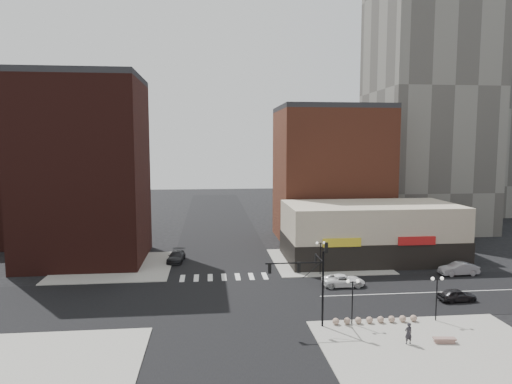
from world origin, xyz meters
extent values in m
plane|color=black|center=(0.00, 0.00, 0.00)|extent=(240.00, 240.00, 0.00)
cube|color=black|center=(0.00, 0.00, 0.01)|extent=(200.00, 14.00, 0.02)
cube|color=black|center=(0.00, 0.00, 0.01)|extent=(14.00, 200.00, 0.02)
cube|color=gray|center=(-14.50, 14.50, 0.06)|extent=(15.00, 15.00, 0.12)
cube|color=gray|center=(14.50, 14.50, 0.06)|extent=(15.00, 15.00, 0.12)
cube|color=gray|center=(16.00, -14.00, 0.06)|extent=(18.00, 14.00, 0.12)
cube|color=gray|center=(-14.50, -14.50, 0.06)|extent=(15.00, 15.00, 0.12)
cube|color=#351410|center=(-19.00, 18.50, 12.50)|extent=(16.00, 15.00, 25.00)
cube|color=#351410|center=(-32.00, 34.00, 6.00)|extent=(20.00, 18.00, 12.00)
cube|color=brown|center=(19.00, 29.50, 11.00)|extent=(18.00, 15.00, 22.00)
cube|color=#47443F|center=(60.00, 56.00, 41.00)|extent=(18.00, 18.00, 82.00)
cube|color=#BCAD95|center=(21.00, 15.00, 4.00)|extent=(24.00, 12.00, 8.00)
cube|color=black|center=(21.00, 15.00, 1.70)|extent=(24.20, 12.20, 3.40)
cylinder|color=black|center=(8.20, -8.20, 3.50)|extent=(0.18, 0.18, 7.00)
cylinder|color=black|center=(5.60, -8.20, 6.00)|extent=(5.20, 0.11, 0.11)
cylinder|color=black|center=(7.20, -8.20, 5.30)|extent=(1.72, 0.06, 1.46)
cylinder|color=black|center=(8.20, -6.70, 6.00)|extent=(0.11, 3.00, 0.11)
cube|color=black|center=(3.40, -8.20, 5.60)|extent=(0.28, 0.18, 0.95)
sphere|color=red|center=(3.40, -8.20, 5.90)|extent=(0.16, 0.16, 0.16)
cube|color=black|center=(6.00, -8.20, 5.60)|extent=(0.28, 0.18, 0.95)
sphere|color=red|center=(6.00, -8.20, 5.90)|extent=(0.16, 0.16, 0.16)
cube|color=black|center=(8.20, -5.40, 5.60)|extent=(0.18, 0.28, 0.95)
sphere|color=red|center=(8.20, -5.40, 5.90)|extent=(0.16, 0.16, 0.16)
cube|color=black|center=(8.45, -8.20, 7.30)|extent=(0.28, 0.18, 0.95)
sphere|color=red|center=(8.45, -8.20, 7.60)|extent=(0.16, 0.16, 0.16)
cylinder|color=black|center=(11.00, -8.00, 2.12)|extent=(0.11, 0.11, 4.00)
cylinder|color=black|center=(11.00, -8.00, 4.02)|extent=(0.90, 0.06, 0.06)
sphere|color=white|center=(10.55, -8.00, 4.12)|extent=(0.32, 0.32, 0.32)
sphere|color=white|center=(11.45, -8.00, 4.12)|extent=(0.32, 0.32, 0.32)
cylinder|color=black|center=(19.00, -8.00, 2.12)|extent=(0.11, 0.11, 4.00)
cylinder|color=black|center=(19.00, -8.00, 4.02)|extent=(0.90, 0.06, 0.06)
sphere|color=white|center=(18.55, -8.00, 4.12)|extent=(0.32, 0.32, 0.32)
sphere|color=white|center=(19.45, -8.00, 4.12)|extent=(0.32, 0.32, 0.32)
cylinder|color=black|center=(12.00, 8.00, 2.12)|extent=(0.11, 0.11, 4.00)
cylinder|color=black|center=(12.00, 8.00, 4.02)|extent=(0.90, 0.06, 0.06)
sphere|color=white|center=(11.55, 8.00, 4.12)|extent=(0.32, 0.32, 0.32)
sphere|color=white|center=(12.45, 8.00, 4.12)|extent=(0.32, 0.32, 0.32)
sphere|color=#8B6F60|center=(9.50, -8.00, 0.42)|extent=(0.61, 0.61, 0.61)
sphere|color=#8B6F60|center=(10.55, -8.00, 0.42)|extent=(0.61, 0.61, 0.61)
sphere|color=#8B6F60|center=(11.60, -8.00, 0.42)|extent=(0.61, 0.61, 0.61)
sphere|color=#8B6F60|center=(12.65, -8.00, 0.42)|extent=(0.61, 0.61, 0.61)
sphere|color=#8B6F60|center=(13.70, -8.00, 0.42)|extent=(0.61, 0.61, 0.61)
sphere|color=#8B6F60|center=(14.75, -8.00, 0.42)|extent=(0.61, 0.61, 0.61)
sphere|color=#8B6F60|center=(15.80, -8.00, 0.42)|extent=(0.61, 0.61, 0.61)
sphere|color=#8B6F60|center=(16.85, -8.00, 0.42)|extent=(0.61, 0.61, 0.61)
imported|color=white|center=(13.58, 3.23, 0.69)|extent=(4.94, 2.28, 1.37)
imported|color=black|center=(23.95, -2.95, 0.67)|extent=(4.01, 1.79, 1.34)
imported|color=gray|center=(29.32, 6.16, 0.80)|extent=(4.93, 1.88, 1.61)
imported|color=black|center=(-6.50, 16.50, 0.73)|extent=(2.58, 5.25, 1.47)
imported|color=#27252A|center=(14.29, -12.53, 1.03)|extent=(0.72, 0.54, 1.81)
cube|color=#89675E|center=(17.36, -12.65, 0.27)|extent=(1.65, 0.64, 0.30)
cube|color=#89675E|center=(17.36, -12.65, 0.48)|extent=(1.86, 0.76, 0.12)
camera|label=1|loc=(-1.81, -46.89, 16.44)|focal=32.00mm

